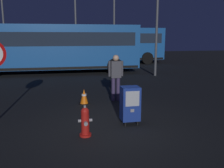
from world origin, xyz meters
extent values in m
plane|color=black|center=(0.00, 0.00, 0.00)|extent=(60.00, 60.00, 0.00)
cylinder|color=red|center=(-0.68, -0.40, 0.03)|extent=(0.28, 0.28, 0.05)
cylinder|color=red|center=(-0.68, -0.40, 0.33)|extent=(0.19, 0.19, 0.55)
sphere|color=red|center=(-0.68, -0.40, 0.60)|extent=(0.19, 0.19, 0.19)
cylinder|color=gray|center=(-0.68, -0.40, 0.72)|extent=(0.06, 0.06, 0.05)
cylinder|color=gray|center=(-0.68, -0.54, 0.35)|extent=(0.09, 0.08, 0.09)
cylinder|color=gray|center=(-0.81, -0.40, 0.38)|extent=(0.07, 0.07, 0.07)
cylinder|color=gray|center=(-0.55, -0.40, 0.38)|extent=(0.07, 0.07, 0.07)
cylinder|color=black|center=(0.40, 0.00, 0.06)|extent=(0.04, 0.04, 0.12)
cylinder|color=black|center=(0.73, 0.00, 0.06)|extent=(0.04, 0.04, 0.12)
cylinder|color=black|center=(0.40, 0.28, 0.06)|extent=(0.04, 0.04, 0.12)
cylinder|color=black|center=(0.73, 0.28, 0.06)|extent=(0.04, 0.04, 0.12)
cube|color=navy|center=(0.57, 0.14, 0.57)|extent=(0.48, 0.40, 0.90)
cube|color=#B2B7BF|center=(0.57, -0.06, 0.75)|extent=(0.36, 0.01, 0.40)
cube|color=gray|center=(0.57, -0.06, 0.43)|extent=(0.10, 0.02, 0.08)
cylinder|color=#382D51|center=(0.64, 2.57, 0.42)|extent=(0.14, 0.14, 0.85)
cylinder|color=#382D51|center=(0.82, 2.57, 0.42)|extent=(0.14, 0.14, 0.85)
cube|color=#3F3F47|center=(0.73, 2.57, 1.15)|extent=(0.36, 0.20, 0.60)
sphere|color=tan|center=(0.73, 2.57, 1.56)|extent=(0.22, 0.22, 0.22)
cylinder|color=#3F3F47|center=(0.50, 2.57, 1.18)|extent=(0.09, 0.09, 0.55)
cylinder|color=#3F3F47|center=(0.96, 2.57, 1.18)|extent=(0.09, 0.09, 0.55)
cube|color=black|center=(-0.45, 2.34, 0.01)|extent=(0.36, 0.36, 0.03)
cone|color=orange|center=(-0.45, 2.34, 0.28)|extent=(0.28, 0.28, 0.50)
cylinder|color=white|center=(-0.45, 2.34, 0.33)|extent=(0.17, 0.17, 0.06)
cube|color=#19519E|center=(-1.57, 9.94, 1.67)|extent=(10.55, 2.74, 2.65)
cube|color=#1E2838|center=(-1.57, 9.94, 2.15)|extent=(9.92, 2.74, 0.80)
cube|color=black|center=(-1.57, 9.94, 0.45)|extent=(10.34, 2.74, 0.16)
cylinder|color=black|center=(2.07, 8.61, 0.50)|extent=(1.01, 0.30, 1.00)
cylinder|color=black|center=(2.13, 11.11, 0.50)|extent=(1.01, 0.30, 1.00)
cube|color=#19519E|center=(2.26, 14.67, 1.67)|extent=(10.58, 2.86, 2.65)
cube|color=#1E2838|center=(2.26, 14.67, 2.15)|extent=(9.95, 2.86, 0.80)
cube|color=black|center=(2.26, 14.67, 0.45)|extent=(10.37, 2.86, 0.16)
cylinder|color=black|center=(5.98, 13.55, 0.50)|extent=(1.01, 0.31, 1.00)
cylinder|color=black|center=(5.89, 16.04, 0.50)|extent=(1.01, 0.31, 1.00)
cylinder|color=black|center=(-1.37, 13.29, 0.50)|extent=(1.01, 0.31, 1.00)
cylinder|color=black|center=(-1.45, 15.79, 0.50)|extent=(1.01, 0.31, 1.00)
cylinder|color=#4C4F54|center=(2.94, 12.78, 3.32)|extent=(0.14, 0.14, 6.63)
cylinder|color=#4C4F54|center=(4.31, 7.63, 3.97)|extent=(0.14, 0.14, 7.93)
cylinder|color=#4C4F54|center=(0.03, 13.04, 3.60)|extent=(0.14, 0.14, 7.20)
cylinder|color=#4C4F54|center=(-5.29, 14.24, 3.70)|extent=(0.14, 0.14, 7.39)
camera|label=1|loc=(-1.19, -5.77, 2.31)|focal=38.63mm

